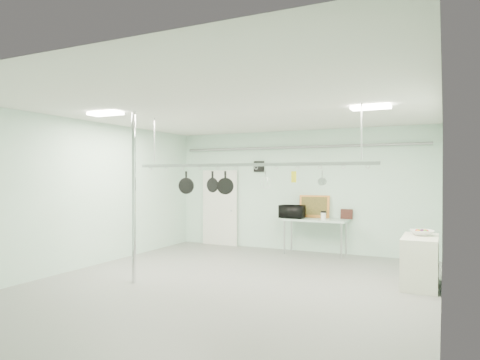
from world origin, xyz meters
The scene contains 25 objects.
floor centered at (0.00, 0.00, 0.00)m, with size 8.00×8.00×0.00m, color gray.
ceiling centered at (0.00, 0.00, 3.19)m, with size 7.00×8.00×0.02m, color silver.
back_wall centered at (0.00, 3.99, 1.60)m, with size 7.00×0.02×3.20m, color silver.
right_wall centered at (3.49, 0.00, 1.60)m, with size 0.02×8.00×3.20m, color silver.
door centered at (-2.30, 3.94, 1.05)m, with size 1.10×0.10×2.20m, color silver.
wall_vent centered at (-1.10, 3.97, 2.25)m, with size 0.30×0.04×0.30m, color black.
conduit_pipe centered at (0.00, 3.90, 2.75)m, with size 0.07×0.07×6.60m, color gray.
chrome_pole centered at (-1.70, -0.60, 1.60)m, with size 0.08×0.08×3.20m, color silver.
prep_table centered at (0.60, 3.60, 0.83)m, with size 1.60×0.70×0.91m.
side_cabinet centered at (3.15, 1.40, 0.45)m, with size 0.60×1.20×0.90m, color silver.
pot_rack centered at (0.20, 0.30, 2.23)m, with size 4.80×0.06×1.00m.
light_panel_left centered at (-2.20, -0.80, 3.16)m, with size 0.65×0.30×0.05m, color white.
light_panel_right centered at (2.40, 0.60, 3.16)m, with size 0.65×0.30×0.05m, color white.
microwave centered at (0.01, 3.54, 1.07)m, with size 0.60×0.41×0.33m, color black.
coffee_canister centered at (0.85, 3.46, 0.99)m, with size 0.13×0.13×0.18m, color white.
painting_large centered at (0.49, 3.90, 1.20)m, with size 0.78×0.05×0.58m, color #CB7836.
painting_small centered at (1.33, 3.90, 1.03)m, with size 0.30×0.04×0.25m, color #371913.
fruit_bowl centered at (3.17, 1.56, 0.95)m, with size 0.41×0.41×0.10m, color silver.
skillet_left centered at (-1.12, 0.30, 1.87)m, with size 0.32×0.06×0.43m, color black, non-canonical shape.
skillet_mid centered at (-0.52, 0.30, 1.89)m, with size 0.28×0.06×0.39m, color black, non-canonical shape.
skillet_right centered at (-0.24, 0.30, 1.87)m, with size 0.32×0.06×0.42m, color black, non-canonical shape.
whisk centered at (0.59, 0.30, 1.91)m, with size 0.21×0.21×0.35m, color #ACACB1, non-canonical shape.
grater centered at (1.13, 0.30, 1.98)m, with size 0.09×0.02×0.22m, color gold, non-canonical shape.
saucepan centered at (1.64, 0.30, 1.96)m, with size 0.14×0.08×0.25m, color silver, non-canonical shape.
fruit_cluster centered at (3.17, 1.56, 0.99)m, with size 0.24×0.24×0.09m, color #B1101A, non-canonical shape.
Camera 1 is at (3.53, -6.94, 2.00)m, focal length 32.00 mm.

